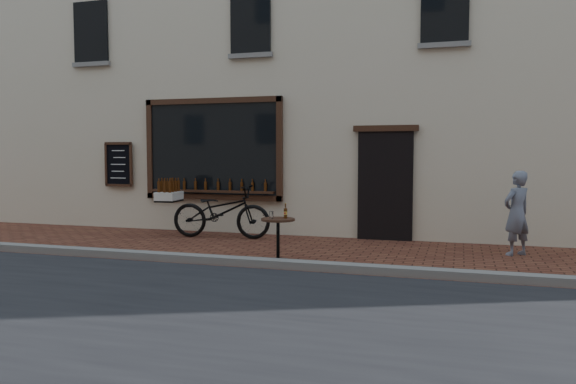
% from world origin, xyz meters
% --- Properties ---
extents(ground, '(90.00, 90.00, 0.00)m').
position_xyz_m(ground, '(0.00, 0.00, 0.00)').
color(ground, '#53271B').
rests_on(ground, ground).
extents(kerb, '(90.00, 0.25, 0.12)m').
position_xyz_m(kerb, '(0.00, 0.20, 0.06)').
color(kerb, slate).
rests_on(kerb, ground).
extents(shop_building, '(28.00, 6.20, 10.00)m').
position_xyz_m(shop_building, '(0.00, 6.50, 5.00)').
color(shop_building, beige).
rests_on(shop_building, ground).
extents(cargo_bicycle, '(2.46, 0.92, 1.18)m').
position_xyz_m(cargo_bicycle, '(-1.43, 2.72, 0.56)').
color(cargo_bicycle, black).
rests_on(cargo_bicycle, ground).
extents(bistro_table, '(0.55, 0.55, 0.95)m').
position_xyz_m(bistro_table, '(0.54, 0.65, 0.50)').
color(bistro_table, black).
rests_on(bistro_table, ground).
extents(pedestrian, '(0.63, 0.62, 1.46)m').
position_xyz_m(pedestrian, '(4.30, 2.40, 0.73)').
color(pedestrian, slate).
rests_on(pedestrian, ground).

